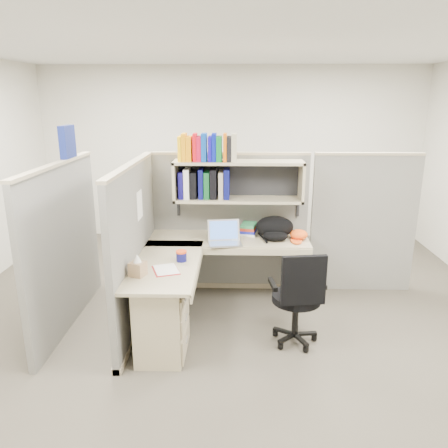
{
  "coord_description": "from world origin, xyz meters",
  "views": [
    {
      "loc": [
        0.08,
        -3.98,
        2.21
      ],
      "look_at": [
        -0.04,
        0.25,
        0.98
      ],
      "focal_mm": 35.0,
      "sensor_mm": 36.0,
      "label": 1
    }
  ],
  "objects_px": {
    "backpack": "(275,228)",
    "snack_canister": "(181,256)",
    "task_chair": "(297,312)",
    "desk": "(183,296)",
    "laptop": "(225,233)"
  },
  "relations": [
    {
      "from": "snack_canister",
      "to": "task_chair",
      "type": "height_order",
      "value": "task_chair"
    },
    {
      "from": "desk",
      "to": "snack_canister",
      "type": "xyz_separation_m",
      "value": [
        -0.02,
        0.14,
        0.34
      ]
    },
    {
      "from": "desk",
      "to": "backpack",
      "type": "height_order",
      "value": "backpack"
    },
    {
      "from": "laptop",
      "to": "desk",
      "type": "bearing_deg",
      "value": -128.48
    },
    {
      "from": "laptop",
      "to": "snack_canister",
      "type": "bearing_deg",
      "value": -136.56
    },
    {
      "from": "backpack",
      "to": "task_chair",
      "type": "distance_m",
      "value": 1.07
    },
    {
      "from": "backpack",
      "to": "snack_canister",
      "type": "height_order",
      "value": "backpack"
    },
    {
      "from": "desk",
      "to": "backpack",
      "type": "distance_m",
      "value": 1.3
    },
    {
      "from": "backpack",
      "to": "laptop",
      "type": "bearing_deg",
      "value": -155.62
    },
    {
      "from": "desk",
      "to": "backpack",
      "type": "relative_size",
      "value": 4.24
    },
    {
      "from": "desk",
      "to": "task_chair",
      "type": "distance_m",
      "value": 1.06
    },
    {
      "from": "snack_canister",
      "to": "task_chair",
      "type": "distance_m",
      "value": 1.18
    },
    {
      "from": "desk",
      "to": "snack_canister",
      "type": "relative_size",
      "value": 16.87
    },
    {
      "from": "desk",
      "to": "task_chair",
      "type": "relative_size",
      "value": 1.86
    },
    {
      "from": "laptop",
      "to": "snack_canister",
      "type": "relative_size",
      "value": 3.28
    }
  ]
}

